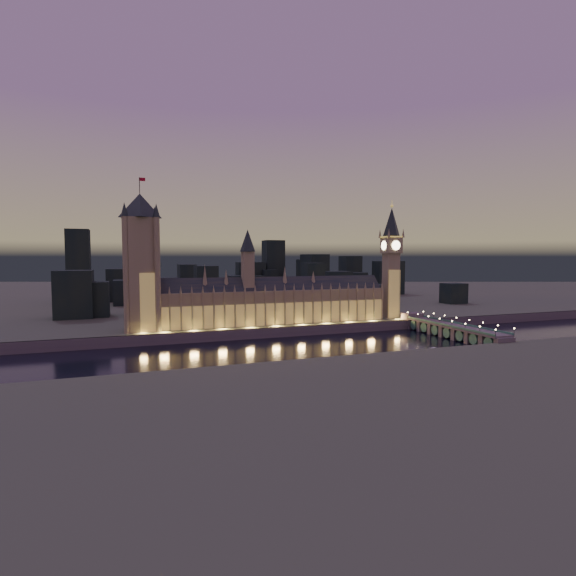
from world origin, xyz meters
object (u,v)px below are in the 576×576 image
object	(u,v)px
river_boat	(429,354)
elizabeth_tower	(391,253)
victoria_tower	(141,255)
westminster_bridge	(448,329)
palace_of_westminster	(270,302)

from	to	relation	value
river_boat	elizabeth_tower	bearing A→B (deg)	68.17
victoria_tower	westminster_bridge	xyz separation A→B (m)	(229.97, -65.38, -58.88)
victoria_tower	westminster_bridge	size ratio (longest dim) A/B	1.02
westminster_bridge	river_boat	world-z (taller)	westminster_bridge
palace_of_westminster	river_boat	size ratio (longest dim) A/B	5.16
victoria_tower	palace_of_westminster	bearing A→B (deg)	-0.09
victoria_tower	river_boat	size ratio (longest dim) A/B	2.94
elizabeth_tower	victoria_tower	bearing A→B (deg)	-180.00
palace_of_westminster	elizabeth_tower	bearing A→B (deg)	0.08
elizabeth_tower	river_boat	size ratio (longest dim) A/B	2.73
elizabeth_tower	westminster_bridge	xyz separation A→B (m)	(11.97, -65.38, -61.59)
palace_of_westminster	victoria_tower	size ratio (longest dim) A/B	1.76
victoria_tower	elizabeth_tower	world-z (taller)	victoria_tower
palace_of_westminster	elizabeth_tower	distance (m)	123.36
victoria_tower	elizabeth_tower	xyz separation A→B (m)	(218.00, 0.00, 2.71)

